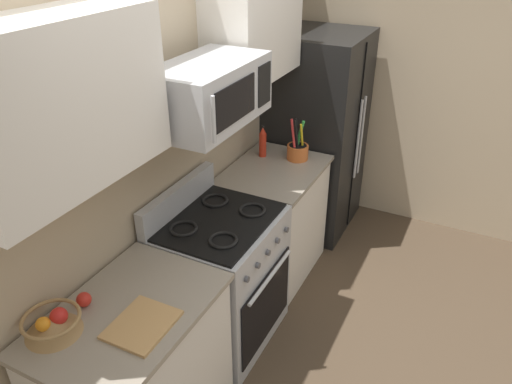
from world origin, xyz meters
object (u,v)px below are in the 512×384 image
object	(u,v)px
utensil_crock	(298,150)
fruit_basket	(52,324)
cutting_board	(142,325)
range_oven	(221,278)
apple_loose	(84,300)
bottle_hot_sauce	(263,142)
microwave	(209,93)
refrigerator	(316,135)

from	to	relation	value
utensil_crock	fruit_basket	world-z (taller)	utensil_crock
fruit_basket	cutting_board	xyz separation A→B (m)	(0.21, -0.33, -0.04)
range_oven	apple_loose	distance (m)	1.05
bottle_hot_sauce	microwave	bearing A→B (deg)	-171.45
refrigerator	utensil_crock	xyz separation A→B (m)	(-0.60, -0.07, 0.11)
refrigerator	bottle_hot_sauce	bearing A→B (deg)	164.21
apple_loose	range_oven	bearing A→B (deg)	-12.48
range_oven	utensil_crock	bearing A→B (deg)	-4.73
microwave	range_oven	bearing A→B (deg)	-89.95
microwave	fruit_basket	size ratio (longest dim) A/B	2.82
fruit_basket	bottle_hot_sauce	distance (m)	2.08
range_oven	microwave	bearing A→B (deg)	90.05
fruit_basket	apple_loose	size ratio (longest dim) A/B	3.63
microwave	utensil_crock	world-z (taller)	microwave
apple_loose	cutting_board	bearing A→B (deg)	-87.70
range_oven	microwave	xyz separation A→B (m)	(-0.00, 0.03, 1.25)
fruit_basket	bottle_hot_sauce	world-z (taller)	bottle_hot_sauce
range_oven	utensil_crock	distance (m)	1.16
bottle_hot_sauce	refrigerator	bearing A→B (deg)	-15.79
range_oven	refrigerator	size ratio (longest dim) A/B	0.63
utensil_crock	fruit_basket	distance (m)	2.17
microwave	bottle_hot_sauce	world-z (taller)	microwave
apple_loose	bottle_hot_sauce	world-z (taller)	bottle_hot_sauce
utensil_crock	apple_loose	bearing A→B (deg)	171.60
refrigerator	fruit_basket	world-z (taller)	refrigerator
utensil_crock	bottle_hot_sauce	distance (m)	0.27
utensil_crock	cutting_board	bearing A→B (deg)	-178.80
range_oven	refrigerator	xyz separation A→B (m)	(1.64, -0.02, 0.40)
refrigerator	cutting_board	world-z (taller)	refrigerator
utensil_crock	bottle_hot_sauce	xyz separation A→B (m)	(-0.07, 0.26, 0.04)
fruit_basket	apple_loose	bearing A→B (deg)	0.94
utensil_crock	range_oven	bearing A→B (deg)	175.27
cutting_board	bottle_hot_sauce	world-z (taller)	bottle_hot_sauce
microwave	utensil_crock	bearing A→B (deg)	-6.25
utensil_crock	refrigerator	bearing A→B (deg)	6.52
fruit_basket	bottle_hot_sauce	size ratio (longest dim) A/B	1.03
range_oven	microwave	size ratio (longest dim) A/B	1.49
fruit_basket	utensil_crock	bearing A→B (deg)	-7.57
fruit_basket	cutting_board	size ratio (longest dim) A/B	0.86
range_oven	apple_loose	xyz separation A→B (m)	(-0.92, 0.20, 0.47)
range_oven	cutting_board	xyz separation A→B (m)	(-0.90, -0.13, 0.44)
range_oven	bottle_hot_sauce	size ratio (longest dim) A/B	4.31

